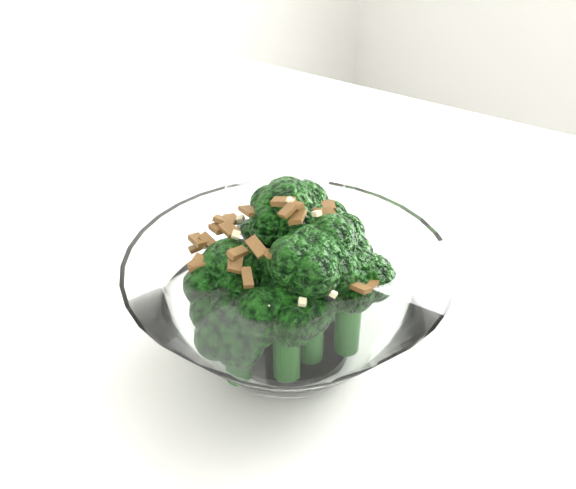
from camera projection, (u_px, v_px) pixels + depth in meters
broccoli_dish at (288, 296)px, 0.41m from camera, size 0.20×0.20×0.12m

